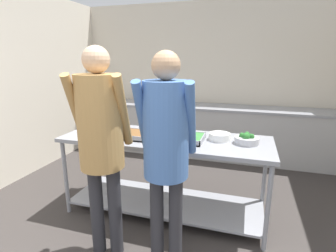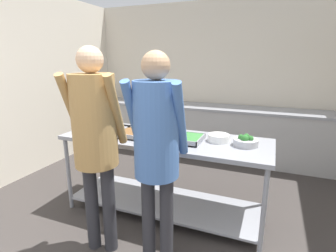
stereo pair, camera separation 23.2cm
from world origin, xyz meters
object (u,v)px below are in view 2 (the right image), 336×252
Objects in this scene: plate_stack at (219,138)px; water_bottle at (113,94)px; serving_tray_roast at (179,138)px; guest_serving_right at (95,131)px; sauce_pan at (109,126)px; guest_serving_left at (157,140)px; broccoli_bowl at (246,141)px; serving_tray_vegetables at (137,134)px.

plate_stack is 0.98× the size of water_bottle.
serving_tray_roast is 0.26× the size of guest_serving_right.
sauce_pan is 1.25m from guest_serving_left.
guest_serving_right is at bearing -144.78° from broccoli_bowl.
broccoli_bowl is at bearing -8.59° from plate_stack.
plate_stack reaches higher than serving_tray_vegetables.
serving_tray_vegetables is 1.72× the size of plate_stack.
plate_stack is at bearing 16.89° from serving_tray_roast.
plate_stack is 0.27m from broccoli_bowl.
broccoli_bowl is at bearing -35.43° from water_bottle.
sauce_pan is at bearing -57.58° from water_bottle.
guest_serving_right is at bearing -123.65° from serving_tray_roast.
broccoli_bowl is at bearing -0.62° from sauce_pan.
broccoli_bowl is at bearing 6.23° from serving_tray_vegetables.
water_bottle is at bearing 136.18° from serving_tray_roast.
serving_tray_vegetables is 0.84m from guest_serving_left.
guest_serving_right is at bearing -58.92° from water_bottle.
guest_serving_right is at bearing -91.36° from serving_tray_vegetables.
water_bottle is (-2.54, 1.95, 0.08)m from plate_stack.
guest_serving_left is at bearing -38.89° from sauce_pan.
serving_tray_vegetables is at bearing 88.64° from guest_serving_right.
plate_stack is at bearing -37.60° from water_bottle.
serving_tray_vegetables is at bearing -174.39° from serving_tray_roast.
broccoli_bowl is (1.55, -0.02, -0.00)m from sauce_pan.
plate_stack is at bearing 171.41° from broccoli_bowl.
serving_tray_roast is (0.90, -0.09, -0.02)m from sauce_pan.
guest_serving_right is at bearing -176.43° from guest_serving_left.
guest_serving_left is (0.52, -0.64, 0.18)m from serving_tray_vegetables.
guest_serving_right is 3.25m from water_bottle.
plate_stack is 0.13× the size of guest_serving_left.
sauce_pan is 0.24× the size of guest_serving_right.
water_bottle is (-1.26, 1.98, 0.08)m from sauce_pan.
guest_serving_right is at bearing -135.86° from plate_stack.
sauce_pan reaches higher than serving_tray_vegetables.
sauce_pan is 1.28m from plate_stack.
guest_serving_left is at bearing 3.57° from guest_serving_right.
broccoli_bowl is 0.97m from guest_serving_left.
sauce_pan is 1.87× the size of water_bottle.
broccoli_bowl is at bearing 6.68° from serving_tray_roast.
plate_stack is 1.21m from guest_serving_right.
guest_serving_left reaches higher than water_bottle.
water_bottle is (-2.16, 2.07, 0.09)m from serving_tray_roast.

